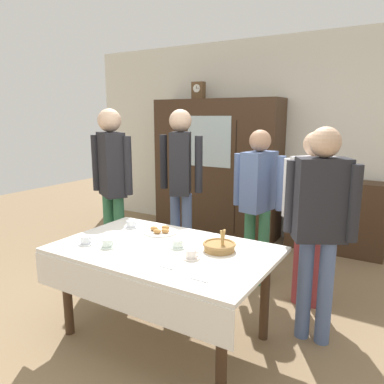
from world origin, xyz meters
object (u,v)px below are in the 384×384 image
(tea_cup_mid_left, at_px, (131,225))
(person_behind_table_left, at_px, (112,175))
(person_near_right_end, at_px, (312,204))
(spoon_mid_left, at_px, (168,268))
(mantel_clock, at_px, (198,91))
(pastry_plate, at_px, (161,231))
(bread_basket, at_px, (219,246))
(dining_table, at_px, (162,262))
(tea_cup_center, at_px, (86,240))
(tea_cup_mid_right, at_px, (108,244))
(tea_cup_far_right, at_px, (191,255))
(bookshelf_low, at_px, (335,216))
(wall_cabinet, at_px, (216,167))
(spoon_far_left, at_px, (202,281))
(book_stack, at_px, (339,177))
(person_beside_shelf, at_px, (181,174))
(person_by_cabinet, at_px, (320,216))
(tea_cup_near_right, at_px, (178,244))
(person_behind_table_right, at_px, (258,193))

(tea_cup_mid_left, xyz_separation_m, person_behind_table_left, (-0.59, 0.41, 0.33))
(person_near_right_end, bearing_deg, spoon_mid_left, -112.36)
(mantel_clock, height_order, pastry_plate, mantel_clock)
(bread_basket, bearing_deg, mantel_clock, 123.30)
(dining_table, relative_size, tea_cup_mid_left, 12.37)
(dining_table, xyz_separation_m, tea_cup_mid_left, (-0.54, 0.30, 0.12))
(tea_cup_center, bearing_deg, tea_cup_mid_right, 9.62)
(tea_cup_mid_right, height_order, spoon_mid_left, tea_cup_mid_right)
(tea_cup_mid_left, distance_m, tea_cup_far_right, 0.89)
(bookshelf_low, distance_m, pastry_plate, 2.54)
(bookshelf_low, relative_size, bread_basket, 4.83)
(tea_cup_far_right, bearing_deg, spoon_mid_left, -99.81)
(wall_cabinet, xyz_separation_m, spoon_far_left, (1.42, -2.90, -0.23))
(tea_cup_center, height_order, person_near_right_end, person_near_right_end)
(tea_cup_mid_left, xyz_separation_m, pastry_plate, (0.31, 0.01, -0.01))
(bookshelf_low, height_order, person_near_right_end, person_near_right_end)
(book_stack, xyz_separation_m, tea_cup_mid_left, (-1.29, -2.34, -0.19))
(wall_cabinet, relative_size, person_beside_shelf, 1.09)
(bread_basket, bearing_deg, spoon_far_left, -73.92)
(wall_cabinet, xyz_separation_m, mantel_clock, (-0.30, -0.00, 1.07))
(spoon_mid_left, bearing_deg, wall_cabinet, 111.84)
(tea_cup_mid_left, xyz_separation_m, person_by_cabinet, (1.52, 0.28, 0.23))
(tea_cup_near_right, height_order, person_behind_table_right, person_behind_table_right)
(wall_cabinet, height_order, tea_cup_far_right, wall_cabinet)
(bookshelf_low, height_order, tea_cup_far_right, bookshelf_low)
(mantel_clock, bearing_deg, person_by_cabinet, -42.69)
(mantel_clock, height_order, bookshelf_low, mantel_clock)
(tea_cup_mid_right, relative_size, person_beside_shelf, 0.07)
(wall_cabinet, relative_size, tea_cup_mid_right, 14.64)
(mantel_clock, xyz_separation_m, tea_cup_far_right, (1.48, -2.63, -1.28))
(book_stack, bearing_deg, person_beside_shelf, -132.57)
(tea_cup_far_right, relative_size, spoon_mid_left, 1.09)
(tea_cup_mid_left, relative_size, person_beside_shelf, 0.07)
(wall_cabinet, distance_m, person_beside_shelf, 1.45)
(tea_cup_center, relative_size, bread_basket, 0.54)
(book_stack, height_order, tea_cup_mid_left, book_stack)
(tea_cup_mid_right, bearing_deg, tea_cup_far_right, 11.75)
(wall_cabinet, xyz_separation_m, tea_cup_near_right, (0.99, -2.50, -0.20))
(bookshelf_low, relative_size, tea_cup_center, 8.93)
(tea_cup_center, bearing_deg, bookshelf_low, 65.37)
(dining_table, bearing_deg, person_by_cabinet, 30.42)
(spoon_far_left, relative_size, person_near_right_end, 0.08)
(pastry_plate, height_order, person_behind_table_right, person_behind_table_right)
(tea_cup_mid_left, height_order, tea_cup_far_right, same)
(bookshelf_low, relative_size, person_by_cabinet, 0.72)
(bread_basket, relative_size, person_behind_table_right, 0.15)
(dining_table, bearing_deg, bread_basket, 26.64)
(person_by_cabinet, bearing_deg, mantel_clock, 137.31)
(tea_cup_mid_left, bearing_deg, person_near_right_end, 30.87)
(tea_cup_mid_right, distance_m, person_behind_table_right, 1.58)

